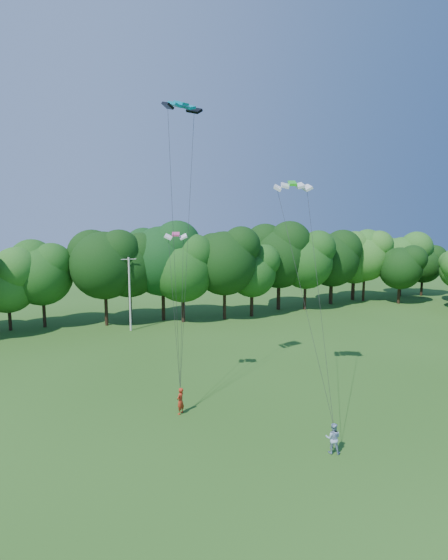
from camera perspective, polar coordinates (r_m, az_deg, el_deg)
name	(u,v)px	position (r m, az deg, el deg)	size (l,w,h in m)	color
ground	(327,476)	(24.88, 13.28, -23.62)	(160.00, 160.00, 0.00)	#265015
utility_pole	(130,293)	(51.29, -12.21, -1.72)	(1.71, 0.21, 8.55)	beige
kite_flyer_left	(180,401)	(30.32, -5.72, -15.44)	(0.66, 0.43, 1.80)	#B02D16
kite_flyer_right	(333,438)	(26.47, 14.05, -19.40)	(0.85, 0.66, 1.75)	#91AAC9
kite_teal	(181,103)	(31.79, -5.62, 22.00)	(2.85, 1.85, 0.53)	#05849C
kite_green	(292,183)	(31.36, 8.92, 12.36)	(2.82, 2.07, 0.47)	green
kite_pink	(176,234)	(31.24, -6.32, 5.98)	(1.75, 1.23, 0.29)	#E03E85
tree_back_center	(162,252)	(55.38, -8.07, 3.68)	(9.66, 9.66, 14.05)	#342414
tree_back_east	(365,255)	(71.55, 17.95, 3.10)	(7.93, 7.93, 11.54)	black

